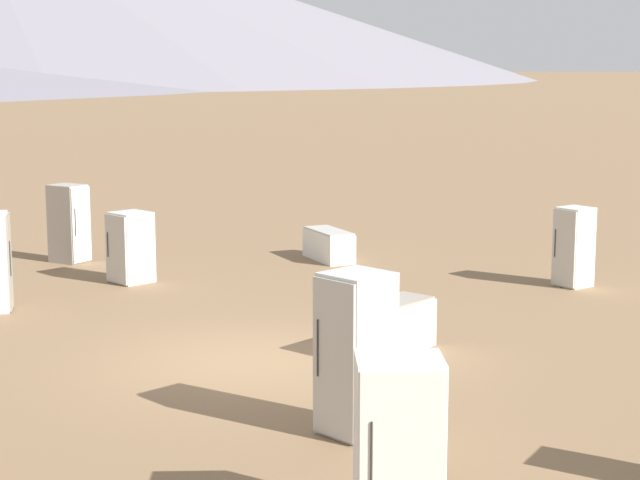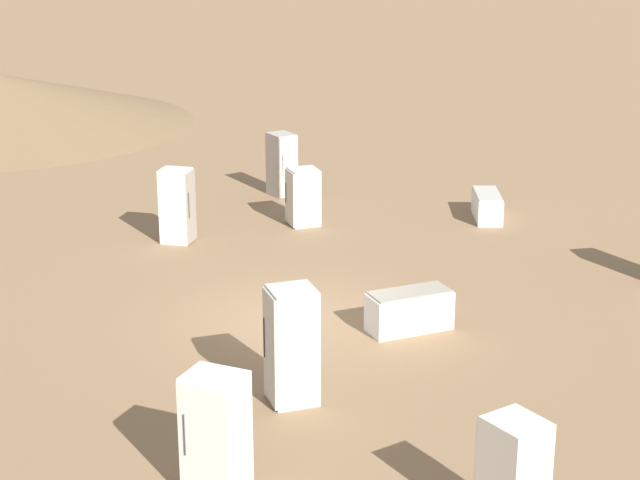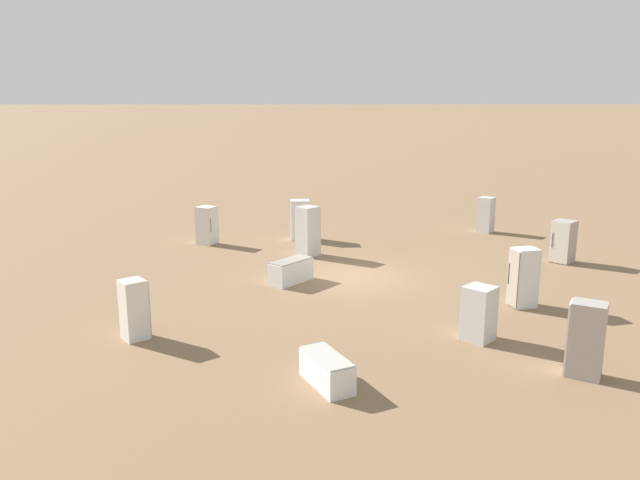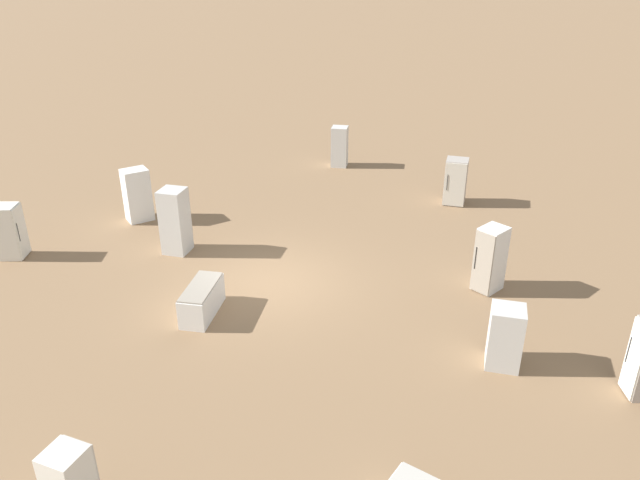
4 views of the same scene
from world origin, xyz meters
TOP-DOWN VIEW (x-y plane):
  - ground_plane at (0.00, 0.00)m, footprint 1000.00×1000.00m
  - discarded_fridge_1 at (5.91, 1.82)m, footprint 0.71×0.81m
  - discarded_fridge_2 at (5.13, 5.71)m, footprint 0.92×0.96m
  - discarded_fridge_3 at (-7.90, -4.47)m, footprint 0.87×0.94m
  - discarded_fridge_4 at (-3.19, -4.75)m, footprint 0.71×0.82m
  - discarded_fridge_5 at (-0.54, 2.11)m, footprint 1.61×1.52m
  - discarded_fridge_7 at (-8.18, 1.22)m, footprint 1.62×1.19m
  - discarded_fridge_8 at (-5.72, -2.74)m, footprint 0.99×0.99m
  - discarded_fridge_9 at (3.06, 1.50)m, footprint 1.00×1.00m

SIDE VIEW (x-z plane):
  - ground_plane at x=0.00m, z-range 0.00..0.00m
  - discarded_fridge_7 at x=-8.18m, z-range 0.00..0.67m
  - discarded_fridge_5 at x=-0.54m, z-range 0.00..0.77m
  - discarded_fridge_8 at x=-5.72m, z-range 0.00..1.41m
  - discarded_fridge_2 at x=5.13m, z-range 0.00..1.58m
  - discarded_fridge_3 at x=-7.90m, z-range 0.00..1.71m
  - discarded_fridge_1 at x=5.91m, z-range 0.00..1.72m
  - discarded_fridge_4 at x=-3.19m, z-range 0.00..1.76m
  - discarded_fridge_9 at x=3.06m, z-range 0.00..1.93m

